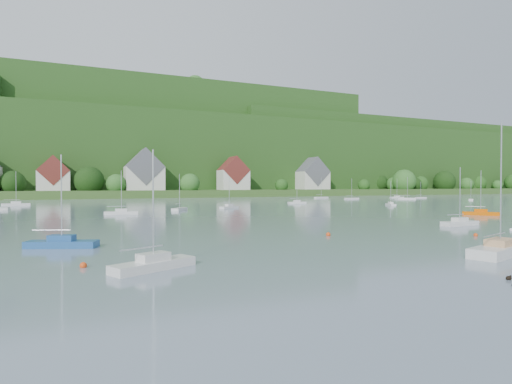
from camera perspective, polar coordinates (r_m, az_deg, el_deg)
far_shore_strip at (r=196.64m, az=-16.97°, el=-0.16°), size 600.00×60.00×3.00m
forested_ridge at (r=265.47m, az=-18.57°, el=4.74°), size 620.00×181.22×69.89m
village_building_1 at (r=184.59m, az=-25.90°, el=1.96°), size 12.00×9.36×14.00m
village_building_2 at (r=185.40m, az=-15.04°, el=2.49°), size 16.00×11.44×18.00m
village_building_3 at (r=193.36m, az=-3.13°, el=2.21°), size 13.00×10.40×15.50m
village_building_4 at (r=216.56m, az=7.75°, el=2.12°), size 15.00×10.40×16.50m
near_sailboat_0 at (r=27.35m, az=-13.84°, el=-9.39°), size 5.70×3.84×7.54m
near_sailboat_1 at (r=39.30m, az=-25.00°, el=-6.27°), size 6.03×3.68×7.89m
near_sailboat_2 at (r=36.88m, az=30.39°, el=-6.68°), size 7.69×4.23×10.01m
near_sailboat_3 at (r=60.90m, az=26.07°, el=-3.73°), size 5.73×1.93×7.62m
near_sailboat_5 at (r=83.13m, az=28.34°, el=-2.50°), size 5.15×5.40×7.87m
mooring_buoy_0 at (r=29.49m, az=-22.52°, el=-9.50°), size 0.45×0.45×0.45m
mooring_buoy_1 at (r=56.87m, az=31.49°, el=-4.53°), size 0.38×0.38×0.38m
mooring_buoy_2 at (r=49.05m, az=27.80°, el=-5.36°), size 0.41×0.41×0.41m
mooring_buoy_3 at (r=44.47m, az=9.85°, el=-5.91°), size 0.48×0.48×0.48m
duck_pair at (r=26.98m, az=31.56°, el=-10.36°), size 1.61×1.45×0.29m
far_sailboat_cluster at (r=116.89m, az=-8.10°, el=-1.44°), size 198.77×64.27×8.71m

